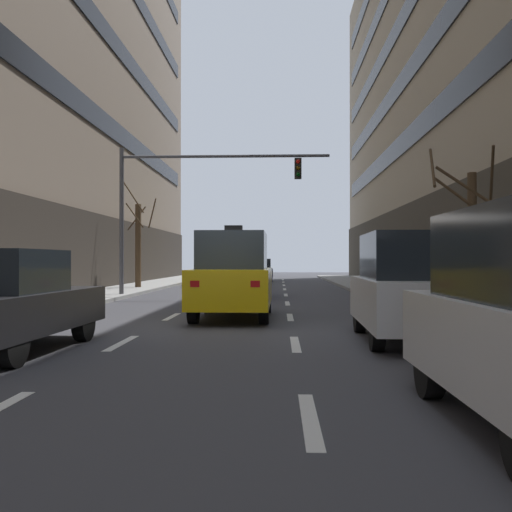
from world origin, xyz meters
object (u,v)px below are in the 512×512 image
object	(u,v)px
car_parked_1	(408,287)
pedestrian_0	(399,269)
car_driving_1	(3,302)
taxi_driving_3	(209,271)
street_tree_0	(470,234)
car_driving_4	(246,277)
traffic_signal_0	(186,191)
car_driving_2	(259,270)
street_tree_1	(138,243)
taxi_driving_5	(234,275)
taxi_driving_0	(215,270)

from	to	relation	value
car_parked_1	pedestrian_0	distance (m)	13.30
car_driving_1	taxi_driving_3	bearing A→B (deg)	89.58
pedestrian_0	street_tree_0	bearing A→B (deg)	-91.80
car_driving_4	traffic_signal_0	xyz separation A→B (m)	(-2.39, -0.78, 3.56)
car_driving_2	pedestrian_0	distance (m)	18.74
car_parked_1	street_tree_0	world-z (taller)	street_tree_0
taxi_driving_3	street_tree_0	xyz separation A→B (m)	(8.98, -22.08, 1.33)
taxi_driving_3	street_tree_1	bearing A→B (deg)	-114.20
taxi_driving_5	street_tree_1	world-z (taller)	street_tree_1
car_driving_4	street_tree_1	xyz separation A→B (m)	(-5.86, 5.34, 1.62)
car_driving_1	car_driving_2	size ratio (longest dim) A/B	1.04
taxi_driving_3	street_tree_1	distance (m)	7.28
car_driving_4	car_parked_1	bearing A→B (deg)	-74.03
car_driving_1	street_tree_1	bearing A→B (deg)	97.57
car_driving_2	taxi_driving_3	xyz separation A→B (m)	(-2.93, -5.42, 0.03)
car_driving_2	street_tree_1	size ratio (longest dim) A/B	0.80
car_parked_1	pedestrian_0	bearing A→B (deg)	79.17
car_parked_1	traffic_signal_0	xyz separation A→B (m)	(-6.24, 12.66, 3.35)
car_parked_1	taxi_driving_3	bearing A→B (deg)	105.06
taxi_driving_0	taxi_driving_3	distance (m)	5.85
car_driving_2	taxi_driving_3	size ratio (longest dim) A/B	0.97
taxi_driving_3	taxi_driving_5	distance (m)	21.22
taxi_driving_0	street_tree_1	xyz separation A→B (m)	(-2.65, -12.33, 1.61)
car_parked_1	street_tree_1	bearing A→B (deg)	117.34
taxi_driving_0	car_driving_1	world-z (taller)	taxi_driving_0
car_driving_4	street_tree_1	world-z (taller)	street_tree_1
street_tree_0	street_tree_1	distance (m)	19.62
taxi_driving_0	car_driving_4	bearing A→B (deg)	-79.70
car_driving_4	taxi_driving_5	distance (m)	9.17
taxi_driving_5	traffic_signal_0	bearing A→B (deg)	107.25
car_parked_1	street_tree_0	bearing A→B (deg)	55.45
car_driving_2	street_tree_0	xyz separation A→B (m)	(6.05, -27.50, 1.36)
car_parked_1	street_tree_0	distance (m)	4.03
taxi_driving_0	car_driving_4	distance (m)	17.96
taxi_driving_5	car_driving_1	bearing A→B (deg)	-119.53
car_driving_4	street_tree_0	world-z (taller)	street_tree_0
taxi_driving_3	pedestrian_0	bearing A→B (deg)	-52.69
car_parked_1	pedestrian_0	world-z (taller)	car_parked_1
taxi_driving_3	car_driving_4	xyz separation A→B (m)	(2.95, -11.82, -0.02)
taxi_driving_3	car_parked_1	world-z (taller)	car_parked_1
car_driving_1	traffic_signal_0	world-z (taller)	traffic_signal_0
car_driving_2	street_tree_0	world-z (taller)	street_tree_0
taxi_driving_0	car_driving_1	bearing A→B (deg)	-89.89
car_driving_1	taxi_driving_3	xyz separation A→B (m)	(0.20, 26.90, -0.01)
street_tree_0	street_tree_1	world-z (taller)	street_tree_1
car_driving_2	taxi_driving_0	bearing A→B (deg)	172.42
taxi_driving_5	car_parked_1	world-z (taller)	taxi_driving_5
taxi_driving_0	car_driving_1	xyz separation A→B (m)	(0.06, -32.75, 0.02)
car_driving_2	street_tree_0	size ratio (longest dim) A/B	1.03
car_driving_4	street_tree_1	bearing A→B (deg)	137.67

